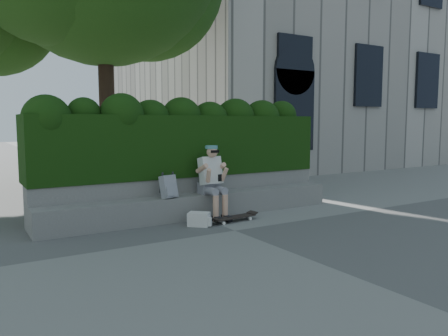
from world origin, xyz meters
TOP-DOWN VIEW (x-y plane):
  - ground at (0.00, 0.00)m, footprint 80.00×80.00m
  - bench_ledge at (0.00, 1.25)m, footprint 6.00×0.45m
  - planter_wall at (0.00, 1.73)m, footprint 6.00×0.50m
  - hedge at (0.00, 1.95)m, footprint 6.00×1.00m
  - building at (9.00, 11.00)m, footprint 12.00×12.00m
  - person at (0.18, 1.07)m, footprint 0.40×0.76m
  - skateboard at (0.36, 0.58)m, footprint 0.90×0.30m
  - backpack_plaid at (-0.69, 1.15)m, footprint 0.31×0.22m
  - backpack_ground at (-0.35, 0.62)m, footprint 0.44×0.44m

SIDE VIEW (x-z plane):
  - ground at x=0.00m, z-range 0.00..0.00m
  - skateboard at x=0.36m, z-range 0.03..0.12m
  - backpack_ground at x=-0.35m, z-range 0.00..0.24m
  - bench_ledge at x=0.00m, z-range 0.00..0.45m
  - planter_wall at x=0.00m, z-range 0.00..0.75m
  - backpack_plaid at x=-0.69m, z-range 0.45..0.86m
  - person at x=0.18m, z-range 0.06..1.44m
  - hedge at x=0.00m, z-range 0.75..1.95m
  - building at x=9.00m, z-range 0.00..15.00m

